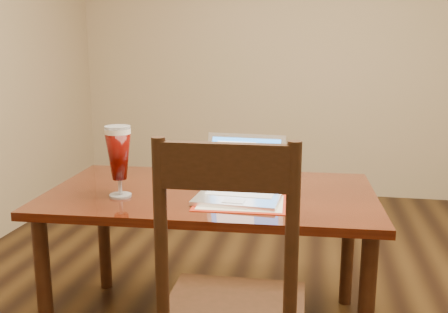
# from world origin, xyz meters

# --- Properties ---
(dining_table) EXTENTS (1.53, 0.91, 1.02)m
(dining_table) POSITION_xyz_m (-0.51, 0.03, 0.63)
(dining_table) COLOR #441609
(dining_table) RESTS_ON ground
(dining_chair) EXTENTS (0.48, 0.46, 1.10)m
(dining_chair) POSITION_xyz_m (-0.28, -0.67, 0.52)
(dining_chair) COLOR black
(dining_chair) RESTS_ON ground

